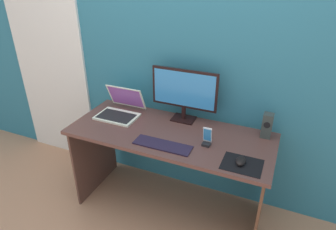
% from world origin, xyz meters
% --- Properties ---
extents(ground_plane, '(8.00, 8.00, 0.00)m').
position_xyz_m(ground_plane, '(0.00, 0.00, 0.00)').
color(ground_plane, tan).
extents(wall_back, '(6.00, 0.04, 2.50)m').
position_xyz_m(wall_back, '(0.00, 0.37, 1.25)').
color(wall_back, teal).
rests_on(wall_back, ground_plane).
extents(door_left, '(0.82, 0.02, 2.02)m').
position_xyz_m(door_left, '(-1.40, 0.34, 1.01)').
color(door_left, white).
rests_on(door_left, ground_plane).
extents(desk, '(1.52, 0.62, 0.74)m').
position_xyz_m(desk, '(0.00, 0.00, 0.59)').
color(desk, brown).
rests_on(desk, ground_plane).
extents(monitor, '(0.53, 0.14, 0.42)m').
position_xyz_m(monitor, '(0.02, 0.23, 0.98)').
color(monitor, black).
rests_on(monitor, desk).
extents(speaker_right, '(0.07, 0.07, 0.18)m').
position_xyz_m(speaker_right, '(0.66, 0.22, 0.83)').
color(speaker_right, '#313A38').
rests_on(speaker_right, desk).
extents(laptop, '(0.33, 0.32, 0.22)m').
position_xyz_m(laptop, '(-0.49, 0.10, 0.78)').
color(laptop, white).
rests_on(laptop, desk).
extents(keyboard_external, '(0.41, 0.13, 0.01)m').
position_xyz_m(keyboard_external, '(0.02, -0.18, 0.74)').
color(keyboard_external, '#231930').
rests_on(keyboard_external, desk).
extents(mousepad, '(0.25, 0.20, 0.00)m').
position_xyz_m(mousepad, '(0.57, -0.18, 0.74)').
color(mousepad, black).
rests_on(mousepad, desk).
extents(mouse, '(0.06, 0.10, 0.04)m').
position_xyz_m(mouse, '(0.56, -0.17, 0.76)').
color(mouse, black).
rests_on(mouse, mousepad).
extents(phone_in_dock, '(0.06, 0.06, 0.14)m').
position_xyz_m(phone_in_dock, '(0.30, -0.05, 0.79)').
color(phone_in_dock, black).
rests_on(phone_in_dock, desk).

